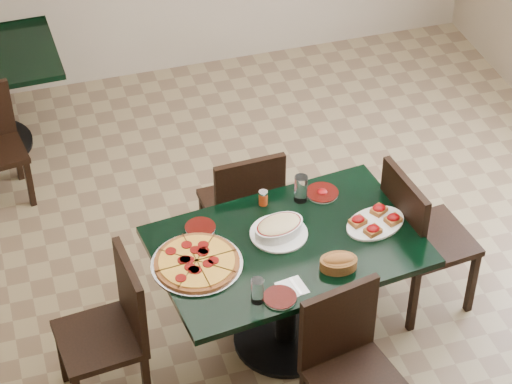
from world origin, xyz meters
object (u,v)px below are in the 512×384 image
object	(u,v)px
lasagna_casserole	(279,228)
bruschetta_platter	(375,221)
chair_far	(244,204)
chair_right	(418,233)
bread_basket	(339,262)
chair_left	(114,325)
pepperoni_pizza	(197,263)
chair_near	(348,361)
main_table	(287,268)

from	to	relation	value
lasagna_casserole	bruschetta_platter	distance (m)	0.53
chair_far	lasagna_casserole	bearing A→B (deg)	90.04
chair_right	chair_far	bearing A→B (deg)	49.75
chair_right	bread_basket	world-z (taller)	chair_right
chair_far	chair_left	xyz separation A→B (m)	(-0.93, -0.74, 0.00)
pepperoni_pizza	lasagna_casserole	world-z (taller)	lasagna_casserole
chair_near	pepperoni_pizza	xyz separation A→B (m)	(-0.60, 0.66, 0.25)
chair_far	lasagna_casserole	distance (m)	0.64
bruschetta_platter	chair_right	bearing A→B (deg)	-6.02
chair_near	chair_left	bearing A→B (deg)	139.79
main_table	chair_near	size ratio (longest dim) A/B	1.61
bruschetta_platter	lasagna_casserole	bearing A→B (deg)	153.18
bread_basket	bruschetta_platter	world-z (taller)	bread_basket
pepperoni_pizza	lasagna_casserole	xyz separation A→B (m)	(0.48, 0.10, 0.03)
main_table	chair_far	xyz separation A→B (m)	(-0.05, 0.66, -0.06)
chair_right	chair_left	bearing A→B (deg)	88.96
chair_far	chair_left	distance (m)	1.19
chair_near	chair_right	bearing A→B (deg)	35.21
bread_basket	main_table	bearing A→B (deg)	136.82
chair_near	chair_left	world-z (taller)	chair_near
main_table	bread_basket	xyz separation A→B (m)	(0.19, -0.25, 0.22)
bread_basket	chair_left	bearing A→B (deg)	-178.64
lasagna_casserole	bread_basket	world-z (taller)	lasagna_casserole
lasagna_casserole	bread_basket	size ratio (longest dim) A/B	1.49
chair_far	chair_left	bearing A→B (deg)	36.00
chair_right	chair_left	size ratio (longest dim) A/B	1.07
chair_right	main_table	bearing A→B (deg)	89.26
pepperoni_pizza	chair_far	bearing A→B (deg)	56.06
chair_near	bruschetta_platter	world-z (taller)	chair_near
chair_right	bruschetta_platter	size ratio (longest dim) A/B	2.36
chair_right	chair_left	distance (m)	1.79
bruschetta_platter	main_table	bearing A→B (deg)	162.41
chair_far	pepperoni_pizza	world-z (taller)	chair_far
chair_near	chair_far	bearing A→B (deg)	84.98
chair_left	lasagna_casserole	bearing A→B (deg)	94.40
chair_near	lasagna_casserole	world-z (taller)	chair_near
chair_far	chair_left	world-z (taller)	chair_left
bread_basket	bruschetta_platter	size ratio (longest dim) A/B	0.52
chair_near	chair_right	world-z (taller)	chair_right
main_table	chair_left	world-z (taller)	chair_left
main_table	chair_right	xyz separation A→B (m)	(0.81, 0.08, -0.02)
pepperoni_pizza	main_table	bearing A→B (deg)	2.00
chair_left	lasagna_casserole	xyz separation A→B (m)	(0.95, 0.17, 0.29)
chair_left	bruschetta_platter	bearing A→B (deg)	87.94
main_table	lasagna_casserole	xyz separation A→B (m)	(-0.02, 0.09, 0.23)
main_table	pepperoni_pizza	distance (m)	0.54
main_table	chair_far	bearing A→B (deg)	87.84
pepperoni_pizza	bread_basket	bearing A→B (deg)	-18.64
chair_near	pepperoni_pizza	bearing A→B (deg)	121.17
chair_far	bread_basket	xyz separation A→B (m)	(0.24, -0.91, 0.28)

